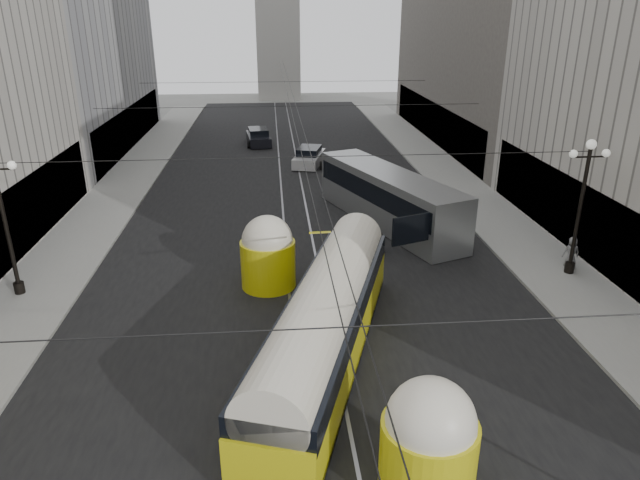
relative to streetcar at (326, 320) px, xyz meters
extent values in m
cube|color=black|center=(-0.37, 20.67, -1.67)|extent=(20.00, 85.00, 0.02)
cube|color=gray|center=(-12.37, 24.17, -1.60)|extent=(4.00, 72.00, 0.15)
cube|color=gray|center=(11.63, 24.17, -1.60)|extent=(4.00, 72.00, 0.15)
cube|color=gray|center=(-1.12, 20.67, -1.67)|extent=(0.12, 85.00, 0.04)
cube|color=gray|center=(0.38, 20.67, -1.67)|extent=(0.12, 85.00, 0.04)
cube|color=black|center=(-14.42, 12.17, 0.33)|extent=(0.10, 18.00, 3.60)
cube|color=black|center=(-14.42, 36.17, 0.33)|extent=(0.10, 25.20, 3.60)
cube|color=black|center=(13.68, 10.17, 0.33)|extent=(0.10, 18.00, 3.60)
cube|color=black|center=(13.68, 36.17, 0.33)|extent=(0.10, 28.80, 3.60)
cube|color=#B2AFA8|center=(-0.37, 68.17, 10.33)|extent=(6.00, 6.00, 24.00)
cylinder|color=black|center=(-12.97, 6.17, 1.48)|extent=(0.18, 0.18, 6.00)
cylinder|color=black|center=(-12.97, 6.17, -1.27)|extent=(0.44, 0.44, 0.50)
sphere|color=white|center=(-12.22, 6.17, 4.23)|extent=(0.36, 0.36, 0.36)
cylinder|color=black|center=(12.23, 6.17, 1.48)|extent=(0.18, 0.18, 6.00)
cylinder|color=black|center=(12.23, 6.17, -1.27)|extent=(0.44, 0.44, 0.50)
cylinder|color=black|center=(12.23, 6.17, 4.08)|extent=(1.60, 0.08, 0.08)
sphere|color=white|center=(12.23, 6.17, 4.63)|extent=(0.44, 0.44, 0.44)
sphere|color=white|center=(11.48, 6.17, 4.23)|extent=(0.36, 0.36, 0.36)
sphere|color=white|center=(12.98, 6.17, 4.23)|extent=(0.36, 0.36, 0.36)
cylinder|color=black|center=(-0.37, -7.83, 4.33)|extent=(25.00, 0.03, 0.03)
cylinder|color=black|center=(-0.37, 6.17, 4.33)|extent=(25.00, 0.03, 0.03)
cylinder|color=black|center=(-0.37, 20.17, 4.33)|extent=(25.00, 0.03, 0.03)
cylinder|color=black|center=(-0.37, 34.17, 4.33)|extent=(25.00, 0.03, 0.03)
cylinder|color=black|center=(-0.37, 24.17, 4.13)|extent=(0.03, 72.00, 0.03)
cylinder|color=black|center=(0.03, 24.17, 4.13)|extent=(0.03, 72.00, 0.03)
cube|color=#CCC511|center=(0.00, 0.00, -0.67)|extent=(6.45, 13.42, 1.62)
cube|color=black|center=(0.00, 0.00, -1.43)|extent=(6.33, 13.04, 0.29)
cube|color=black|center=(0.00, 0.00, 0.37)|extent=(6.41, 13.24, 0.81)
cylinder|color=silver|center=(0.00, 0.00, 0.66)|extent=(6.12, 13.14, 2.19)
cylinder|color=#CCC511|center=(2.02, -6.23, -0.58)|extent=(2.47, 2.47, 2.19)
sphere|color=silver|center=(2.02, -6.23, 0.56)|extent=(2.28, 2.28, 2.28)
cylinder|color=#CCC511|center=(-2.02, 6.24, -0.58)|extent=(2.47, 2.47, 2.19)
sphere|color=silver|center=(-2.02, 6.24, 0.56)|extent=(2.28, 2.28, 2.28)
cube|color=gray|center=(4.98, 13.96, -0.08)|extent=(6.82, 12.41, 3.08)
cube|color=black|center=(4.98, 13.96, 0.43)|extent=(6.68, 12.02, 1.13)
cube|color=black|center=(4.98, 7.85, 0.28)|extent=(2.24, 0.94, 1.44)
cylinder|color=black|center=(3.70, 9.83, -1.16)|extent=(0.30, 1.03, 1.03)
cylinder|color=black|center=(6.27, 9.83, -1.16)|extent=(0.30, 1.03, 1.03)
cylinder|color=black|center=(3.70, 18.08, -1.16)|extent=(0.30, 1.03, 1.03)
cylinder|color=black|center=(6.27, 18.08, -1.16)|extent=(0.30, 1.03, 1.03)
cube|color=silver|center=(1.31, 28.28, -1.17)|extent=(3.06, 5.01, 0.83)
cube|color=black|center=(1.31, 28.28, -0.59)|extent=(2.29, 2.92, 0.78)
cylinder|color=black|center=(0.45, 26.69, -1.34)|extent=(0.22, 0.66, 0.66)
cylinder|color=black|center=(2.18, 26.69, -1.34)|extent=(0.22, 0.66, 0.66)
cylinder|color=black|center=(0.45, 29.87, -1.34)|extent=(0.22, 0.66, 0.66)
cylinder|color=black|center=(2.18, 29.87, -1.34)|extent=(0.22, 0.66, 0.66)
cube|color=black|center=(-2.93, 36.51, -1.16)|extent=(2.50, 4.98, 0.85)
cube|color=black|center=(-2.93, 36.51, -0.56)|extent=(2.02, 2.81, 0.80)
cylinder|color=black|center=(-3.82, 34.88, -1.33)|extent=(0.22, 0.68, 0.68)
cylinder|color=black|center=(-2.05, 34.88, -1.33)|extent=(0.22, 0.68, 0.68)
cylinder|color=black|center=(-3.82, 38.13, -1.33)|extent=(0.22, 0.68, 0.68)
cylinder|color=black|center=(-2.05, 38.13, -1.33)|extent=(0.22, 0.68, 0.68)
imported|color=slate|center=(12.52, 6.72, -0.75)|extent=(0.81, 0.57, 1.55)
camera|label=1|loc=(-1.68, -17.37, 10.00)|focal=32.00mm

